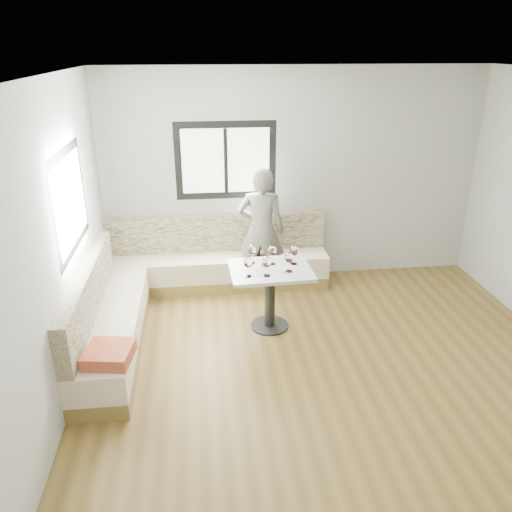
{
  "coord_description": "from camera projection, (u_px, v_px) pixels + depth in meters",
  "views": [
    {
      "loc": [
        -1.26,
        -3.85,
        3.04
      ],
      "look_at": [
        -0.66,
        1.21,
        0.85
      ],
      "focal_mm": 35.0,
      "sensor_mm": 36.0,
      "label": 1
    }
  ],
  "objects": [
    {
      "name": "wine_glass_e",
      "position": [
        294.0,
        251.0,
        5.57
      ],
      "size": [
        0.1,
        0.1,
        0.22
      ],
      "color": "white",
      "rests_on": "table"
    },
    {
      "name": "wine_glass_a",
      "position": [
        248.0,
        263.0,
        5.27
      ],
      "size": [
        0.1,
        0.1,
        0.22
      ],
      "color": "white",
      "rests_on": "table"
    },
    {
      "name": "wine_glass_d",
      "position": [
        272.0,
        251.0,
        5.57
      ],
      "size": [
        0.1,
        0.1,
        0.22
      ],
      "color": "white",
      "rests_on": "table"
    },
    {
      "name": "table",
      "position": [
        270.0,
        284.0,
        5.59
      ],
      "size": [
        0.93,
        0.73,
        0.74
      ],
      "rotation": [
        0.0,
        0.0,
        0.04
      ],
      "color": "black",
      "rests_on": "ground"
    },
    {
      "name": "wine_glass_b",
      "position": [
        267.0,
        263.0,
        5.28
      ],
      "size": [
        0.1,
        0.1,
        0.22
      ],
      "color": "white",
      "rests_on": "table"
    },
    {
      "name": "wine_glass_f",
      "position": [
        252.0,
        250.0,
        5.59
      ],
      "size": [
        0.1,
        0.1,
        0.22
      ],
      "color": "white",
      "rests_on": "table"
    },
    {
      "name": "room",
      "position": [
        337.0,
        245.0,
        4.36
      ],
      "size": [
        5.01,
        5.01,
        2.81
      ],
      "color": "brown",
      "rests_on": "ground"
    },
    {
      "name": "banquette",
      "position": [
        176.0,
        286.0,
        6.03
      ],
      "size": [
        2.9,
        2.8,
        0.95
      ],
      "color": "olive",
      "rests_on": "ground"
    },
    {
      "name": "person",
      "position": [
        261.0,
        231.0,
        6.38
      ],
      "size": [
        0.68,
        0.52,
        1.65
      ],
      "primitive_type": "imported",
      "rotation": [
        0.0,
        0.0,
        2.91
      ],
      "color": "#67645D",
      "rests_on": "ground"
    },
    {
      "name": "wine_glass_c",
      "position": [
        289.0,
        258.0,
        5.39
      ],
      "size": [
        0.1,
        0.1,
        0.22
      ],
      "color": "white",
      "rests_on": "table"
    },
    {
      "name": "olive_ramekin",
      "position": [
        264.0,
        264.0,
        5.59
      ],
      "size": [
        0.09,
        0.09,
        0.04
      ],
      "color": "white",
      "rests_on": "table"
    }
  ]
}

